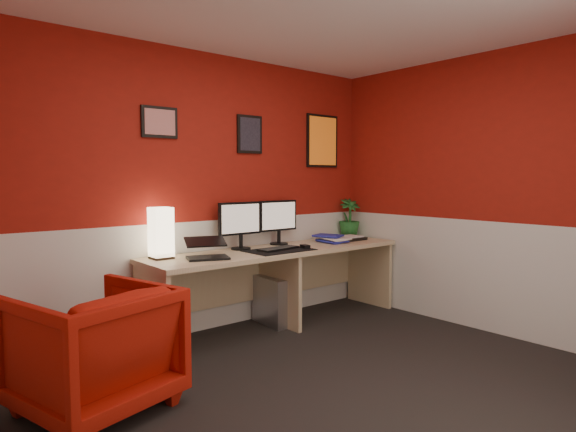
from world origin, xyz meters
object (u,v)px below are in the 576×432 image
(zen_tray, at_px, (348,239))
(pc_tower, at_px, (273,300))
(laptop, at_px, (208,246))
(potted_plant, at_px, (349,218))
(armchair, at_px, (94,349))
(shoji_lamp, at_px, (161,234))
(desk, at_px, (279,287))
(monitor_right, at_px, (279,215))
(monitor_left, at_px, (241,218))

(zen_tray, height_order, pc_tower, zen_tray)
(laptop, height_order, potted_plant, potted_plant)
(zen_tray, height_order, armchair, zen_tray)
(pc_tower, relative_size, armchair, 0.55)
(shoji_lamp, height_order, zen_tray, shoji_lamp)
(desk, relative_size, zen_tray, 7.43)
(desk, distance_m, laptop, 0.94)
(laptop, bearing_deg, armchair, -133.54)
(monitor_right, distance_m, zen_tray, 0.84)
(monitor_left, relative_size, zen_tray, 1.66)
(shoji_lamp, distance_m, armchair, 1.26)
(shoji_lamp, distance_m, zen_tray, 2.06)
(desk, relative_size, monitor_right, 4.48)
(shoji_lamp, bearing_deg, desk, -9.09)
(monitor_left, distance_m, zen_tray, 1.29)
(laptop, distance_m, armchair, 1.30)
(monitor_left, xyz_separation_m, monitor_right, (0.48, 0.04, 0.00))
(pc_tower, bearing_deg, zen_tray, 1.00)
(zen_tray, relative_size, potted_plant, 0.83)
(laptop, bearing_deg, desk, 26.38)
(monitor_left, bearing_deg, shoji_lamp, -178.80)
(laptop, relative_size, zen_tray, 0.94)
(desk, relative_size, laptop, 7.88)
(monitor_left, bearing_deg, desk, -32.54)
(monitor_right, bearing_deg, potted_plant, -0.40)
(desk, height_order, monitor_right, monitor_right)
(monitor_left, bearing_deg, potted_plant, 1.14)
(laptop, xyz_separation_m, armchair, (-1.10, -0.53, -0.47))
(laptop, bearing_deg, shoji_lamp, 159.21)
(zen_tray, bearing_deg, armchair, -167.63)
(desk, height_order, pc_tower, desk)
(shoji_lamp, height_order, pc_tower, shoji_lamp)
(zen_tray, relative_size, pc_tower, 0.78)
(monitor_left, xyz_separation_m, potted_plant, (1.48, 0.03, -0.08))
(laptop, bearing_deg, zen_tray, 24.21)
(potted_plant, bearing_deg, monitor_right, 179.60)
(pc_tower, bearing_deg, monitor_right, 42.36)
(zen_tray, distance_m, pc_tower, 1.09)
(monitor_right, height_order, potted_plant, monitor_right)
(laptop, bearing_deg, potted_plant, 29.46)
(shoji_lamp, height_order, potted_plant, potted_plant)
(laptop, bearing_deg, pc_tower, 32.27)
(desk, distance_m, zen_tray, 1.02)
(laptop, height_order, zen_tray, laptop)
(monitor_left, relative_size, monitor_right, 1.00)
(laptop, distance_m, zen_tray, 1.76)
(laptop, xyz_separation_m, monitor_left, (0.51, 0.27, 0.18))
(monitor_left, xyz_separation_m, zen_tray, (1.25, -0.17, -0.28))
(laptop, bearing_deg, monitor_left, 48.72)
(potted_plant, distance_m, pc_tower, 1.40)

